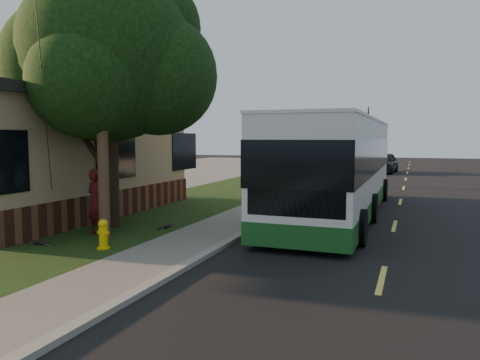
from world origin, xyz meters
name	(u,v)px	position (x,y,z in m)	size (l,w,h in m)	color
ground	(199,261)	(0.00, 0.00, 0.00)	(120.00, 120.00, 0.00)	black
road	(399,208)	(4.00, 10.00, 0.01)	(8.00, 80.00, 0.01)	black
curb	(300,202)	(0.00, 10.00, 0.06)	(0.25, 80.00, 0.12)	gray
sidewalk	(278,201)	(-1.00, 10.00, 0.04)	(2.00, 80.00, 0.08)	slate
grass_verge	(204,198)	(-4.50, 10.00, 0.04)	(5.00, 80.00, 0.07)	black
building_lot	(35,190)	(-14.50, 10.00, 0.02)	(15.00, 80.00, 0.04)	slate
fire_hydrant	(103,234)	(-2.60, 0.00, 0.43)	(0.32, 0.32, 0.74)	yellow
utility_pole	(100,68)	(-3.31, 0.99, 4.63)	(2.86, 3.21, 9.07)	#473321
leafy_tree	(110,59)	(-4.17, 2.65, 5.17)	(6.30, 6.00, 7.80)	black
bare_tree_near	(274,148)	(-3.50, 18.00, 2.15)	(1.38, 1.21, 4.31)	black
bare_tree_far	(320,147)	(-3.00, 30.00, 2.00)	(1.38, 1.21, 4.03)	black
traffic_signal	(368,134)	(0.50, 34.00, 3.16)	(0.18, 0.22, 5.50)	#2D2D30
transit_bus	(338,165)	(1.96, 7.45, 1.84)	(2.95, 12.78, 3.45)	silver
skateboarder	(96,202)	(-3.81, 1.33, 1.00)	(0.68, 0.44, 1.86)	#480E12
skateboard_main	(165,226)	(-2.50, 2.88, 0.12)	(0.20, 0.72, 0.07)	black
skateboard_spare	(40,243)	(-4.42, -0.20, 0.12)	(0.73, 0.23, 0.07)	black
dumpster	(111,185)	(-8.63, 8.61, 0.64)	(1.50, 1.27, 1.18)	black
distant_car	(383,163)	(2.18, 29.26, 0.83)	(1.96, 4.88, 1.66)	black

